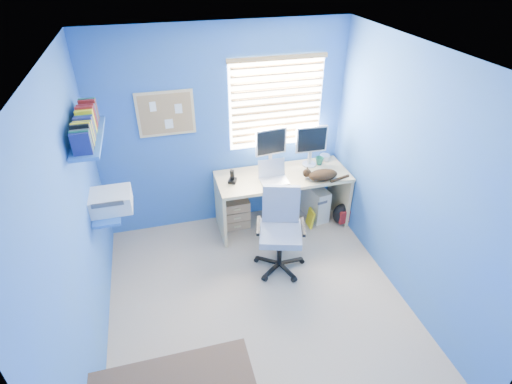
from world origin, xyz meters
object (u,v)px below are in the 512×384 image
object	(u,v)px
cat	(323,175)
office_chair	(280,240)
laptop	(274,174)
desk	(282,200)
tower_pc	(315,202)

from	to	relation	value
cat	office_chair	bearing A→B (deg)	-119.47
laptop	office_chair	size ratio (longest dim) A/B	0.35
desk	office_chair	xyz separation A→B (m)	(-0.27, -0.75, -0.01)
office_chair	desk	bearing A→B (deg)	70.46
desk	laptop	bearing A→B (deg)	-142.32
desk	office_chair	distance (m)	0.79
desk	laptop	size ratio (longest dim) A/B	4.99
cat	office_chair	size ratio (longest dim) A/B	0.38
laptop	office_chair	bearing A→B (deg)	-99.30
cat	office_chair	world-z (taller)	office_chair
laptop	tower_pc	xyz separation A→B (m)	(0.64, 0.16, -0.62)
desk	office_chair	bearing A→B (deg)	-109.54
tower_pc	office_chair	world-z (taller)	office_chair
laptop	cat	xyz separation A→B (m)	(0.58, -0.11, -0.04)
laptop	cat	distance (m)	0.59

